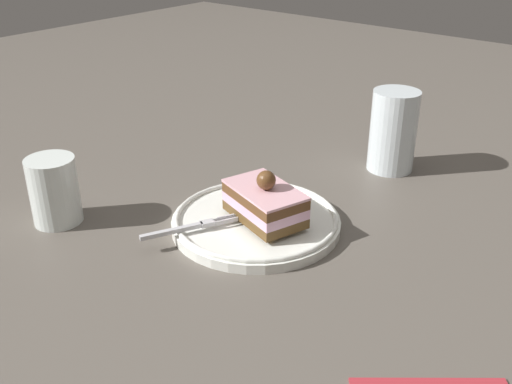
{
  "coord_description": "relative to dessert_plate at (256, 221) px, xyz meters",
  "views": [
    {
      "loc": [
        0.44,
        0.4,
        0.35
      ],
      "look_at": [
        -0.03,
        0.02,
        0.05
      ],
      "focal_mm": 41.36,
      "sensor_mm": 36.0,
      "label": 1
    }
  ],
  "objects": [
    {
      "name": "fork",
      "position": [
        0.07,
        -0.03,
        0.01
      ],
      "size": [
        0.11,
        0.06,
        0.0
      ],
      "color": "silver",
      "rests_on": "dessert_plate"
    },
    {
      "name": "ground_plane",
      "position": [
        0.03,
        -0.02,
        -0.01
      ],
      "size": [
        2.4,
        2.4,
        0.0
      ],
      "primitive_type": "plane",
      "color": "#5C554D"
    },
    {
      "name": "dessert_plate",
      "position": [
        0.0,
        0.0,
        0.0
      ],
      "size": [
        0.2,
        0.2,
        0.02
      ],
      "color": "white",
      "rests_on": "ground_plane"
    },
    {
      "name": "drink_glass_far",
      "position": [
        0.14,
        -0.19,
        0.03
      ],
      "size": [
        0.06,
        0.06,
        0.08
      ],
      "color": "white",
      "rests_on": "ground_plane"
    },
    {
      "name": "cake_slice",
      "position": [
        -0.0,
        0.01,
        0.03
      ],
      "size": [
        0.09,
        0.11,
        0.06
      ],
      "color": "brown",
      "rests_on": "dessert_plate"
    },
    {
      "name": "drink_glass_near",
      "position": [
        -0.25,
        0.04,
        0.04
      ],
      "size": [
        0.07,
        0.07,
        0.12
      ],
      "color": "silver",
      "rests_on": "ground_plane"
    }
  ]
}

